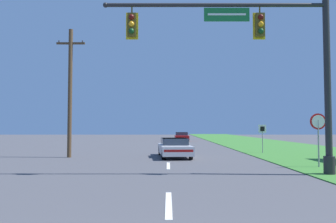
{
  "coord_description": "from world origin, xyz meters",
  "views": [
    {
      "loc": [
        -0.01,
        -2.16,
        1.9
      ],
      "look_at": [
        0.0,
        24.24,
        3.16
      ],
      "focal_mm": 35.0,
      "sensor_mm": 36.0,
      "label": 1
    }
  ],
  "objects_px": {
    "utility_pole_near": "(70,90)",
    "stop_sign": "(318,128)",
    "route_sign_post": "(262,132)",
    "far_car": "(181,137)",
    "signal_mast": "(272,58)",
    "car_ahead": "(174,147)"
  },
  "relations": [
    {
      "from": "car_ahead",
      "to": "stop_sign",
      "type": "bearing_deg",
      "value": -39.29
    },
    {
      "from": "car_ahead",
      "to": "stop_sign",
      "type": "relative_size",
      "value": 1.93
    },
    {
      "from": "far_car",
      "to": "utility_pole_near",
      "type": "bearing_deg",
      "value": -108.73
    },
    {
      "from": "signal_mast",
      "to": "far_car",
      "type": "height_order",
      "value": "signal_mast"
    },
    {
      "from": "far_car",
      "to": "route_sign_post",
      "type": "xyz_separation_m",
      "value": [
        5.02,
        -20.54,
        0.92
      ]
    },
    {
      "from": "stop_sign",
      "to": "signal_mast",
      "type": "bearing_deg",
      "value": -141.02
    },
    {
      "from": "stop_sign",
      "to": "route_sign_post",
      "type": "xyz_separation_m",
      "value": [
        -0.21,
        8.4,
        -0.34
      ]
    },
    {
      "from": "car_ahead",
      "to": "stop_sign",
      "type": "height_order",
      "value": "stop_sign"
    },
    {
      "from": "stop_sign",
      "to": "car_ahead",
      "type": "bearing_deg",
      "value": 140.71
    },
    {
      "from": "car_ahead",
      "to": "far_car",
      "type": "xyz_separation_m",
      "value": [
        1.44,
        23.48,
        -0.0
      ]
    },
    {
      "from": "car_ahead",
      "to": "route_sign_post",
      "type": "distance_m",
      "value": 7.16
    },
    {
      "from": "route_sign_post",
      "to": "far_car",
      "type": "bearing_deg",
      "value": 103.73
    },
    {
      "from": "far_car",
      "to": "stop_sign",
      "type": "height_order",
      "value": "stop_sign"
    },
    {
      "from": "signal_mast",
      "to": "far_car",
      "type": "bearing_deg",
      "value": 94.29
    },
    {
      "from": "stop_sign",
      "to": "utility_pole_near",
      "type": "relative_size",
      "value": 0.31
    },
    {
      "from": "signal_mast",
      "to": "utility_pole_near",
      "type": "height_order",
      "value": "utility_pole_near"
    },
    {
      "from": "utility_pole_near",
      "to": "stop_sign",
      "type": "bearing_deg",
      "value": -21.42
    },
    {
      "from": "stop_sign",
      "to": "route_sign_post",
      "type": "distance_m",
      "value": 8.41
    },
    {
      "from": "stop_sign",
      "to": "route_sign_post",
      "type": "bearing_deg",
      "value": 91.43
    },
    {
      "from": "far_car",
      "to": "utility_pole_near",
      "type": "distance_m",
      "value": 25.32
    },
    {
      "from": "signal_mast",
      "to": "stop_sign",
      "type": "bearing_deg",
      "value": 38.98
    },
    {
      "from": "car_ahead",
      "to": "far_car",
      "type": "relative_size",
      "value": 1.04
    }
  ]
}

